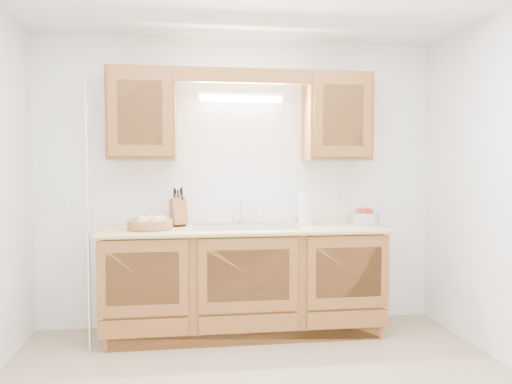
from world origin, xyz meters
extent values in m
cube|color=white|center=(0.00, 1.50, 1.25)|extent=(3.50, 0.02, 2.50)
cube|color=white|center=(0.00, -1.50, 1.25)|extent=(3.50, 0.02, 2.50)
cube|color=brown|center=(0.00, 1.20, 0.44)|extent=(2.20, 0.60, 0.86)
cube|color=#DAB972|center=(0.00, 1.19, 0.88)|extent=(2.30, 0.63, 0.04)
cube|color=brown|center=(-0.83, 1.33, 1.83)|extent=(0.55, 0.33, 0.75)
cube|color=brown|center=(0.83, 1.33, 1.83)|extent=(0.55, 0.33, 0.75)
cube|color=brown|center=(0.00, 1.19, 2.14)|extent=(2.20, 0.05, 0.12)
cylinder|color=white|center=(0.00, 1.40, 1.98)|extent=(0.70, 0.05, 0.05)
cube|color=white|center=(0.00, 1.43, 2.01)|extent=(0.76, 0.06, 0.05)
cube|color=#9E9EA3|center=(0.00, 1.21, 0.90)|extent=(0.84, 0.46, 0.01)
cube|color=#9E9EA3|center=(-0.21, 1.21, 0.82)|extent=(0.39, 0.40, 0.16)
cube|color=#9E9EA3|center=(0.21, 1.21, 0.82)|extent=(0.39, 0.40, 0.16)
cylinder|color=silver|center=(0.00, 1.41, 0.92)|extent=(0.06, 0.06, 0.04)
cylinder|color=silver|center=(0.00, 1.41, 1.00)|extent=(0.02, 0.02, 0.16)
cylinder|color=silver|center=(0.00, 1.35, 1.09)|extent=(0.02, 0.12, 0.02)
cylinder|color=white|center=(0.12, 1.41, 0.96)|extent=(0.03, 0.03, 0.12)
cylinder|color=silver|center=(-1.20, 0.94, 1.00)|extent=(0.03, 0.03, 2.00)
cube|color=white|center=(0.95, 1.49, 1.15)|extent=(0.08, 0.01, 0.12)
cylinder|color=#A77343|center=(-0.76, 1.13, 0.94)|extent=(0.36, 0.36, 0.07)
sphere|color=#D8C67F|center=(-0.82, 1.09, 0.97)|extent=(0.09, 0.09, 0.09)
sphere|color=#D8C67F|center=(-0.71, 1.08, 0.97)|extent=(0.09, 0.09, 0.09)
sphere|color=tan|center=(-0.67, 1.17, 0.97)|extent=(0.08, 0.08, 0.08)
sphere|color=red|center=(-0.78, 1.19, 0.97)|extent=(0.08, 0.08, 0.08)
sphere|color=#72A53F|center=(-0.86, 1.16, 0.97)|extent=(0.08, 0.08, 0.08)
sphere|color=#D8C67F|center=(-0.76, 1.12, 0.97)|extent=(0.09, 0.09, 0.09)
sphere|color=red|center=(-0.73, 1.22, 0.97)|extent=(0.07, 0.07, 0.07)
cube|color=brown|center=(-0.54, 1.33, 1.02)|extent=(0.17, 0.22, 0.26)
cylinder|color=black|center=(-0.57, 1.31, 1.15)|extent=(0.02, 0.04, 0.09)
cylinder|color=black|center=(-0.54, 1.31, 1.16)|extent=(0.02, 0.04, 0.09)
cylinder|color=black|center=(-0.51, 1.31, 1.16)|extent=(0.02, 0.04, 0.09)
cylinder|color=black|center=(-0.56, 1.35, 1.16)|extent=(0.02, 0.04, 0.09)
cylinder|color=black|center=(-0.52, 1.35, 1.17)|extent=(0.02, 0.04, 0.09)
cylinder|color=black|center=(-0.57, 1.38, 1.17)|extent=(0.02, 0.04, 0.09)
cylinder|color=black|center=(-0.51, 1.38, 1.18)|extent=(0.02, 0.04, 0.09)
cylinder|color=#CF5F0B|center=(-0.54, 1.37, 1.03)|extent=(0.11, 0.11, 0.25)
cylinder|color=white|center=(-0.54, 1.37, 1.16)|extent=(0.09, 0.09, 0.01)
imported|color=#297BD0|center=(-0.54, 1.38, 0.99)|extent=(0.09, 0.09, 0.17)
cube|color=#CC333F|center=(0.57, 1.44, 0.90)|extent=(0.12, 0.08, 0.01)
cube|color=green|center=(0.57, 1.44, 0.91)|extent=(0.12, 0.08, 0.02)
cylinder|color=silver|center=(0.54, 1.27, 0.91)|extent=(0.16, 0.16, 0.01)
cylinder|color=silver|center=(0.54, 1.27, 1.06)|extent=(0.02, 0.02, 0.32)
cylinder|color=white|center=(0.54, 1.27, 1.04)|extent=(0.15, 0.15, 0.27)
sphere|color=silver|center=(0.54, 1.27, 1.22)|extent=(0.02, 0.02, 0.02)
cylinder|color=silver|center=(1.03, 1.20, 0.95)|extent=(0.36, 0.36, 0.11)
sphere|color=red|center=(1.00, 1.20, 1.01)|extent=(0.07, 0.07, 0.07)
sphere|color=red|center=(1.06, 1.22, 1.01)|extent=(0.07, 0.07, 0.07)
sphere|color=red|center=(1.03, 1.16, 1.01)|extent=(0.07, 0.07, 0.07)
sphere|color=red|center=(1.07, 1.17, 1.01)|extent=(0.07, 0.07, 0.07)
camera|label=1|loc=(-0.47, -2.89, 1.40)|focal=35.00mm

